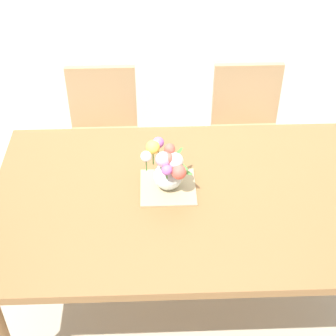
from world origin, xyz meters
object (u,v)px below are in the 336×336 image
chair_right (247,127)px  flower_vase (167,168)px  dining_table (185,207)px  chair_left (103,130)px

chair_right → flower_vase: 1.07m
dining_table → chair_left: size_ratio=1.99×
chair_left → chair_right: size_ratio=1.00×
flower_vase → dining_table: bearing=-27.6°
flower_vase → chair_right: bearing=58.1°
dining_table → chair_right: 1.01m
dining_table → flower_vase: (-0.08, 0.04, 0.21)m
chair_left → flower_vase: (0.37, -0.85, 0.38)m
chair_left → dining_table: bearing=116.8°
chair_right → flower_vase: bearing=58.1°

